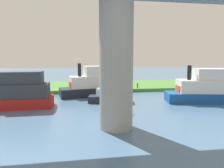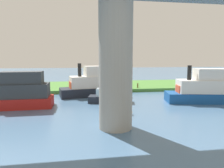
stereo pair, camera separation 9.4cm
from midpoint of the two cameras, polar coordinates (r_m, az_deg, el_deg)
name	(u,v)px [view 2 (the right image)]	position (r m, az deg, el deg)	size (l,w,h in m)	color
ground_plane	(100,93)	(30.63, -3.25, -2.57)	(160.00, 160.00, 0.00)	#4C7093
grassy_bank	(97,86)	(36.50, -4.16, -0.57)	(80.00, 12.00, 0.50)	#4C8438
bridge_pylon	(116,63)	(14.90, 1.21, 6.05)	(2.48, 2.48, 9.86)	#9E998E
person_on_bank	(92,83)	(32.84, -5.56, 0.20)	(0.38, 0.38, 1.39)	#2D334C
mooring_post	(138,86)	(32.84, 7.31, -0.42)	(0.20, 0.20, 0.72)	brown
skiff_small	(15,93)	(23.76, -25.50, -2.35)	(8.30, 2.91, 4.22)	red
pontoon_yellow	(206,89)	(26.69, 24.91, -1.18)	(8.97, 4.43, 4.39)	#195199
houseboat_blue	(109,97)	(24.18, -0.85, -3.79)	(5.29, 2.83, 1.67)	#1E232D
motorboat_white	(95,84)	(28.58, -4.80, 0.11)	(9.26, 4.57, 4.53)	#1E232D
marker_buoy	(130,112)	(19.14, 5.11, -7.88)	(0.50, 0.50, 0.50)	orange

